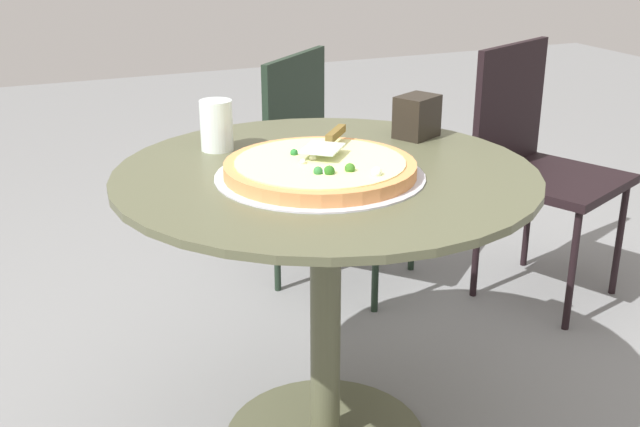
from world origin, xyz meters
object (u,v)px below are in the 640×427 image
at_px(pizza_on_tray, 320,169).
at_px(drinking_cup, 216,125).
at_px(patio_chair_near, 536,155).
at_px(patio_table, 326,251).
at_px(patio_chair_far, 328,151).
at_px(pizza_server, 329,140).
at_px(napkin_dispenser, 417,117).

xyz_separation_m(pizza_on_tray, drinking_cup, (-0.15, 0.29, 0.04)).
distance_m(pizza_on_tray, drinking_cup, 0.33).
bearing_deg(patio_chair_near, patio_table, -152.29).
xyz_separation_m(pizza_on_tray, patio_chair_near, (1.05, 0.57, -0.25)).
height_order(pizza_on_tray, drinking_cup, drinking_cup).
height_order(patio_table, patio_chair_near, patio_chair_near).
bearing_deg(patio_table, patio_chair_far, 65.87).
distance_m(pizza_server, patio_chair_far, 1.00).
bearing_deg(napkin_dispenser, patio_chair_near, 1.55).
distance_m(patio_table, pizza_server, 0.26).
relative_size(patio_table, drinking_cup, 7.85).
distance_m(patio_chair_near, patio_chair_far, 0.72).
bearing_deg(patio_chair_far, pizza_on_tray, -114.81).
height_order(patio_chair_near, patio_chair_far, patio_chair_near).
xyz_separation_m(pizza_on_tray, napkin_dispenser, (0.36, 0.20, 0.04)).
distance_m(patio_table, patio_chair_near, 1.15).
bearing_deg(napkin_dispenser, drinking_cup, 143.32).
distance_m(patio_table, patio_chair_far, 1.00).
relative_size(patio_table, pizza_server, 5.08).
bearing_deg(pizza_server, patio_chair_far, 66.33).
relative_size(drinking_cup, patio_chair_near, 0.14).
distance_m(napkin_dispenser, patio_chair_near, 0.84).
bearing_deg(patio_chair_far, pizza_server, -113.67).
distance_m(pizza_on_tray, napkin_dispenser, 0.41).
height_order(pizza_server, drinking_cup, drinking_cup).
bearing_deg(patio_chair_far, patio_table, -114.13).
bearing_deg(drinking_cup, napkin_dispenser, -10.11).
xyz_separation_m(pizza_server, napkin_dispenser, (0.31, 0.13, -0.01)).
bearing_deg(napkin_dispenser, patio_chair_far, 57.44).
xyz_separation_m(drinking_cup, napkin_dispenser, (0.51, -0.09, -0.01)).
bearing_deg(pizza_on_tray, pizza_server, 52.85).
relative_size(pizza_on_tray, patio_chair_far, 0.57).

